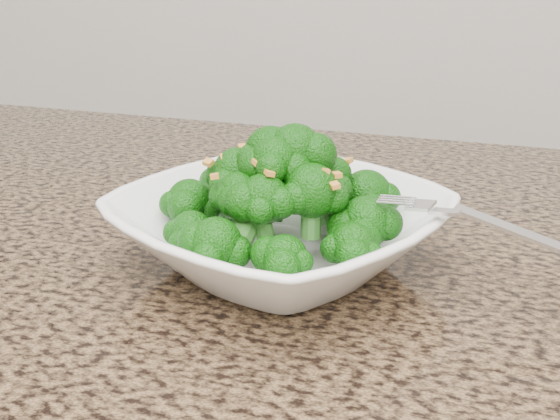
% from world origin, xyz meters
% --- Properties ---
extents(granite_counter, '(1.64, 1.04, 0.03)m').
position_xyz_m(granite_counter, '(0.00, 0.30, 0.89)').
color(granite_counter, brown).
rests_on(granite_counter, cabinet).
extents(bowl, '(0.33, 0.33, 0.06)m').
position_xyz_m(bowl, '(0.08, 0.37, 0.93)').
color(bowl, white).
rests_on(bowl, granite_counter).
extents(broccoli_pile, '(0.22, 0.22, 0.08)m').
position_xyz_m(broccoli_pile, '(0.08, 0.37, 1.00)').
color(broccoli_pile, '#10590A').
rests_on(broccoli_pile, bowl).
extents(garlic_topping, '(0.13, 0.13, 0.01)m').
position_xyz_m(garlic_topping, '(0.08, 0.37, 1.04)').
color(garlic_topping, gold).
rests_on(garlic_topping, broccoli_pile).
extents(fork, '(0.18, 0.06, 0.01)m').
position_xyz_m(fork, '(0.22, 0.36, 0.97)').
color(fork, silver).
rests_on(fork, bowl).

